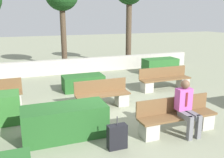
{
  "coord_description": "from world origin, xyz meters",
  "views": [
    {
      "loc": [
        -2.31,
        -6.57,
        2.84
      ],
      "look_at": [
        0.37,
        0.5,
        0.9
      ],
      "focal_mm": 40.0,
      "sensor_mm": 36.0,
      "label": 1
    }
  ],
  "objects_px": {
    "bench_back": "(103,97)",
    "person_seated_man": "(186,105)",
    "suitcase": "(117,137)",
    "bench_front": "(177,119)",
    "bench_left_side": "(165,81)"
  },
  "relations": [
    {
      "from": "bench_left_side",
      "to": "suitcase",
      "type": "distance_m",
      "value": 4.93
    },
    {
      "from": "bench_front",
      "to": "bench_left_side",
      "type": "height_order",
      "value": "same"
    },
    {
      "from": "suitcase",
      "to": "bench_left_side",
      "type": "bearing_deg",
      "value": 45.71
    },
    {
      "from": "bench_back",
      "to": "person_seated_man",
      "type": "height_order",
      "value": "person_seated_man"
    },
    {
      "from": "person_seated_man",
      "to": "bench_left_side",
      "type": "bearing_deg",
      "value": 65.04
    },
    {
      "from": "bench_front",
      "to": "person_seated_man",
      "type": "xyz_separation_m",
      "value": [
        0.15,
        -0.14,
        0.4
      ]
    },
    {
      "from": "person_seated_man",
      "to": "suitcase",
      "type": "relative_size",
      "value": 1.78
    },
    {
      "from": "bench_front",
      "to": "person_seated_man",
      "type": "height_order",
      "value": "person_seated_man"
    },
    {
      "from": "bench_back",
      "to": "person_seated_man",
      "type": "xyz_separation_m",
      "value": [
        1.32,
        -2.43,
        0.42
      ]
    },
    {
      "from": "bench_back",
      "to": "suitcase",
      "type": "bearing_deg",
      "value": -95.7
    },
    {
      "from": "bench_front",
      "to": "suitcase",
      "type": "relative_size",
      "value": 2.76
    },
    {
      "from": "person_seated_man",
      "to": "bench_back",
      "type": "bearing_deg",
      "value": 118.47
    },
    {
      "from": "suitcase",
      "to": "bench_front",
      "type": "bearing_deg",
      "value": 7.84
    },
    {
      "from": "bench_left_side",
      "to": "bench_back",
      "type": "relative_size",
      "value": 1.21
    },
    {
      "from": "bench_back",
      "to": "suitcase",
      "type": "relative_size",
      "value": 2.31
    }
  ]
}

